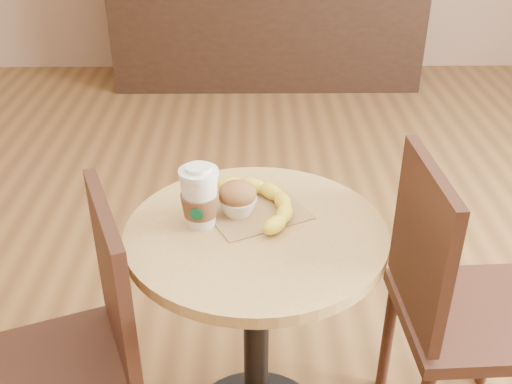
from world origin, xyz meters
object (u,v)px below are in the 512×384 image
chair_left (76,357)px  banana (257,204)px  cafe_table (256,303)px  chair_right (454,303)px  coffee_cup (200,199)px  muffin (238,198)px

chair_left → banana: bearing=97.2°
cafe_table → chair_right: chair_right is taller
chair_right → banana: 0.60m
coffee_cup → muffin: 0.10m
cafe_table → chair_right: 0.53m
cafe_table → coffee_cup: 0.34m
cafe_table → banana: size_ratio=2.74×
chair_right → cafe_table: bearing=88.2°
cafe_table → coffee_cup: size_ratio=4.68×
muffin → cafe_table: bearing=-55.5°
muffin → banana: bearing=12.0°
chair_left → chair_right: (0.97, 0.17, 0.01)m
coffee_cup → banana: 0.16m
cafe_table → chair_right: bearing=1.0°
chair_left → coffee_cup: size_ratio=5.56×
cafe_table → chair_left: (-0.44, -0.17, -0.02)m
chair_right → coffee_cup: bearing=86.0°
muffin → banana: (0.05, 0.01, -0.02)m
chair_left → coffee_cup: (0.30, 0.19, 0.33)m
chair_right → muffin: bearing=81.6°
muffin → chair_right: bearing=-5.7°
cafe_table → coffee_cup: coffee_cup is taller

